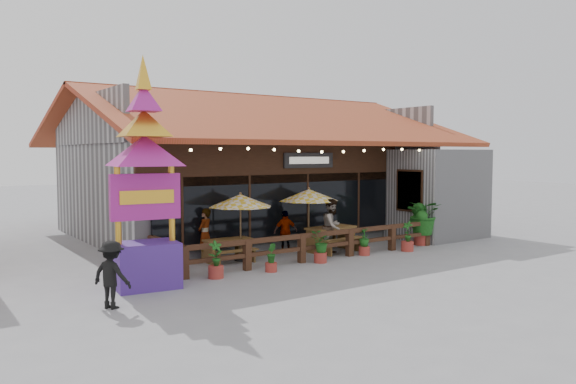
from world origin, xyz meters
TOP-DOWN VIEW (x-y plane):
  - ground at (0.00, 0.00)m, footprint 100.00×100.00m
  - restaurant_building at (0.26, 6.61)m, footprint 15.50×14.73m
  - patio_railing at (-2.25, -0.27)m, footprint 10.00×2.60m
  - umbrella_left at (-3.91, 0.90)m, footprint 2.49×2.49m
  - umbrella_right at (-1.11, 0.97)m, footprint 2.79×2.79m
  - picnic_table_left at (-4.31, 1.00)m, footprint 1.54×1.33m
  - picnic_table_right at (-0.42, 0.60)m, footprint 1.97×1.75m
  - thai_sign_tower at (-7.72, -0.85)m, footprint 2.62×2.62m
  - tropical_plant at (3.26, -0.29)m, footprint 1.82×1.89m
  - diner_a at (-4.81, 1.62)m, footprint 0.74×0.68m
  - diner_b at (-0.73, 0.14)m, footprint 1.15×1.05m
  - diner_c at (-1.84, 1.35)m, footprint 0.92×0.56m
  - pedestrian at (-9.05, -2.25)m, footprint 1.00×1.13m
  - planter_a at (-5.74, -0.89)m, footprint 0.43×0.43m
  - planter_b at (-4.03, -1.08)m, footprint 0.36×0.39m
  - planter_c at (-2.00, -0.83)m, footprint 0.76×0.72m
  - planter_d at (0.02, -0.66)m, footprint 0.48×0.48m
  - planter_e at (1.82, -0.94)m, footprint 0.43×0.43m

SIDE VIEW (x-z plane):
  - ground at x=0.00m, z-range 0.00..0.00m
  - planter_b at x=-4.03m, z-range -0.04..0.79m
  - planter_a at x=-5.74m, z-range -0.08..0.97m
  - planter_d at x=0.02m, z-range -0.02..0.91m
  - planter_e at x=1.82m, z-range -0.09..0.98m
  - picnic_table_left at x=-4.31m, z-range 0.13..0.86m
  - planter_c at x=-2.00m, z-range 0.06..1.06m
  - picnic_table_right at x=-0.42m, z-range 0.15..1.02m
  - patio_railing at x=-2.25m, z-range 0.15..1.07m
  - diner_c at x=-1.84m, z-range 0.00..1.47m
  - pedestrian at x=-9.05m, z-range 0.00..1.52m
  - diner_a at x=-4.81m, z-range 0.00..1.69m
  - diner_b at x=-0.73m, z-range 0.00..1.90m
  - tropical_plant at x=3.26m, z-range 0.14..2.14m
  - umbrella_left at x=-3.91m, z-range 0.83..3.05m
  - umbrella_right at x=-1.11m, z-range 0.85..3.13m
  - restaurant_building at x=0.26m, z-range -0.84..5.25m
  - thai_sign_tower at x=-7.72m, z-range 0.18..6.56m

